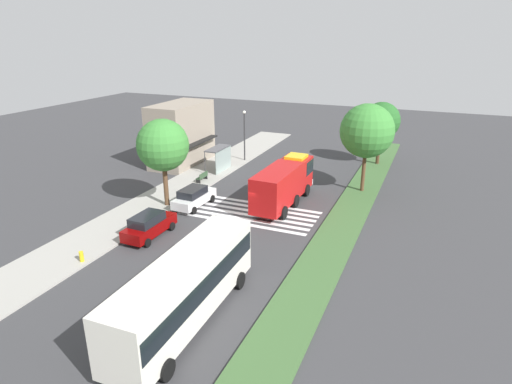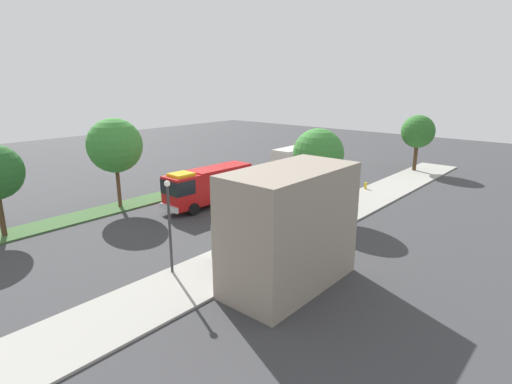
{
  "view_description": "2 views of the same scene",
  "coord_description": "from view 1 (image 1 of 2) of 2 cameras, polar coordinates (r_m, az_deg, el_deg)",
  "views": [
    {
      "loc": [
        -29.95,
        -13.52,
        14.2
      ],
      "look_at": [
        2.27,
        0.06,
        1.35
      ],
      "focal_mm": 30.55,
      "sensor_mm": 36.0,
      "label": 1
    },
    {
      "loc": [
        28.72,
        25.58,
        11.49
      ],
      "look_at": [
        0.56,
        1.22,
        1.22
      ],
      "focal_mm": 28.5,
      "sensor_mm": 36.0,
      "label": 2
    }
  ],
  "objects": [
    {
      "name": "ground_plane",
      "position": [
        35.8,
        -1.33,
        -3.2
      ],
      "size": [
        120.0,
        120.0,
        0.0
      ],
      "primitive_type": "plane",
      "color": "#38383A"
    },
    {
      "name": "sidewalk",
      "position": [
        39.8,
        -12.65,
        -1.13
      ],
      "size": [
        60.0,
        4.68,
        0.14
      ],
      "primitive_type": "cube",
      "color": "#9E9B93",
      "rests_on": "ground_plane"
    },
    {
      "name": "median_strip",
      "position": [
        33.62,
        10.82,
        -5.06
      ],
      "size": [
        60.0,
        3.0,
        0.14
      ],
      "primitive_type": "cube",
      "color": "#3D6033",
      "rests_on": "ground_plane"
    },
    {
      "name": "crosswalk",
      "position": [
        36.45,
        -0.83,
        -2.75
      ],
      "size": [
        4.95,
        11.2,
        0.01
      ],
      "color": "silver",
      "rests_on": "ground_plane"
    },
    {
      "name": "fire_truck",
      "position": [
        37.86,
        3.78,
        1.39
      ],
      "size": [
        9.38,
        2.92,
        3.66
      ],
      "rotation": [
        0.0,
        0.0,
        -0.03
      ],
      "color": "#B71414",
      "rests_on": "ground_plane"
    },
    {
      "name": "parked_car_west",
      "position": [
        32.94,
        -13.83,
        -4.23
      ],
      "size": [
        4.61,
        2.02,
        1.79
      ],
      "rotation": [
        0.0,
        0.0,
        -0.01
      ],
      "color": "#720505",
      "rests_on": "ground_plane"
    },
    {
      "name": "parked_car_mid",
      "position": [
        37.85,
        -8.15,
        -0.64
      ],
      "size": [
        4.61,
        2.13,
        1.72
      ],
      "rotation": [
        0.0,
        0.0,
        -0.04
      ],
      "color": "silver",
      "rests_on": "ground_plane"
    },
    {
      "name": "transit_bus",
      "position": [
        22.86,
        -9.25,
        -11.99
      ],
      "size": [
        11.17,
        2.99,
        3.6
      ],
      "rotation": [
        0.0,
        0.0,
        3.16
      ],
      "color": "silver",
      "rests_on": "ground_plane"
    },
    {
      "name": "bus_stop_shelter",
      "position": [
        46.96,
        -4.67,
        4.91
      ],
      "size": [
        3.5,
        1.4,
        2.46
      ],
      "color": "#4C4C51",
      "rests_on": "sidewalk"
    },
    {
      "name": "bench_near_shelter",
      "position": [
        43.99,
        -7.04,
        2.0
      ],
      "size": [
        1.6,
        0.5,
        0.9
      ],
      "color": "#2D472D",
      "rests_on": "sidewalk"
    },
    {
      "name": "street_lamp",
      "position": [
        50.38,
        -1.52,
        7.99
      ],
      "size": [
        0.36,
        0.36,
        5.76
      ],
      "color": "#2D2D30",
      "rests_on": "sidewalk"
    },
    {
      "name": "storefront_building",
      "position": [
        50.09,
        -9.74,
        7.48
      ],
      "size": [
        8.21,
        4.9,
        6.88
      ],
      "color": "gray",
      "rests_on": "ground_plane"
    },
    {
      "name": "sidewalk_tree_west",
      "position": [
        36.99,
        -12.11,
        5.99
      ],
      "size": [
        4.35,
        4.35,
        7.47
      ],
      "color": "#513823",
      "rests_on": "sidewalk"
    },
    {
      "name": "median_tree_far_west",
      "position": [
        40.86,
        14.34,
        7.74
      ],
      "size": [
        4.91,
        4.91,
        8.16
      ],
      "color": "#513823",
      "rests_on": "median_strip"
    },
    {
      "name": "median_tree_west",
      "position": [
        50.54,
        16.08,
        8.93
      ],
      "size": [
        4.1,
        4.1,
        6.96
      ],
      "color": "#47301E",
      "rests_on": "median_strip"
    },
    {
      "name": "fire_hydrant",
      "position": [
        30.81,
        -21.88,
        -7.84
      ],
      "size": [
        0.28,
        0.28,
        0.7
      ],
      "primitive_type": "cylinder",
      "color": "gold",
      "rests_on": "sidewalk"
    }
  ]
}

